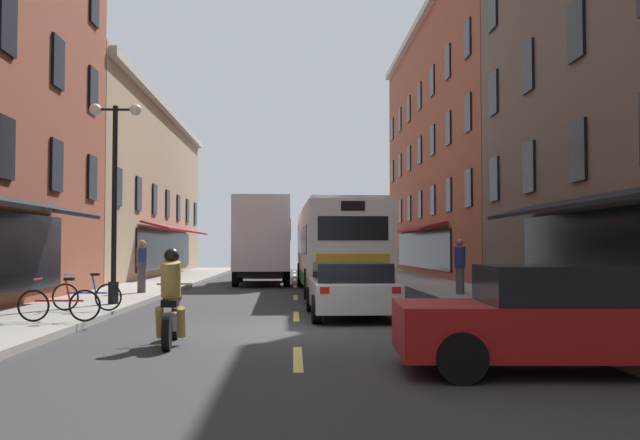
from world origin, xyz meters
TOP-DOWN VIEW (x-y plane):
  - ground_plane at (0.00, 0.00)m, footprint 34.80×80.00m
  - lane_centre_dashes at (0.00, -0.25)m, footprint 0.14×73.90m
  - sidewalk_right at (5.90, 0.00)m, footprint 3.00×80.00m
  - transit_bus at (1.52, 12.32)m, footprint 2.83×12.54m
  - box_truck at (-1.50, 17.86)m, footprint 2.64×7.38m
  - sedan_near at (1.31, 2.78)m, footprint 2.08×4.36m
  - sedan_mid at (-1.42, 26.31)m, footprint 2.01×4.74m
  - sedan_far at (3.55, -4.80)m, footprint 4.43×2.13m
  - motorcycle_rider at (-2.17, -1.96)m, footprint 0.62×2.07m
  - bicycle_near at (-5.08, 3.14)m, footprint 1.71×0.48m
  - bicycle_mid at (-4.92, 0.63)m, footprint 1.71×0.48m
  - pedestrian_near at (-5.24, 9.98)m, footprint 0.39×0.52m
  - pedestrian_mid at (5.40, 8.74)m, footprint 0.36×0.36m
  - street_lamp_twin at (-4.98, 5.24)m, footprint 1.42×0.32m

SIDE VIEW (x-z plane):
  - ground_plane at x=0.00m, z-range -0.10..0.00m
  - lane_centre_dashes at x=0.00m, z-range 0.00..0.01m
  - sidewalk_right at x=5.90m, z-range 0.00..0.14m
  - bicycle_near at x=-5.08m, z-range 0.05..0.96m
  - bicycle_mid at x=-4.92m, z-range 0.05..0.96m
  - sedan_near at x=1.31m, z-range 0.02..1.33m
  - motorcycle_rider at x=-2.17m, z-range -0.12..1.54m
  - sedan_mid at x=-1.42m, z-range 0.01..1.43m
  - sedan_far at x=3.55m, z-range 0.01..1.44m
  - pedestrian_mid at x=5.40m, z-range 0.17..1.99m
  - pedestrian_near at x=-5.24m, z-range 0.20..1.99m
  - transit_bus at x=1.52m, z-range 0.08..3.32m
  - box_truck at x=-1.50m, z-range 0.04..3.90m
  - street_lamp_twin at x=-4.98m, z-range 0.43..5.93m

